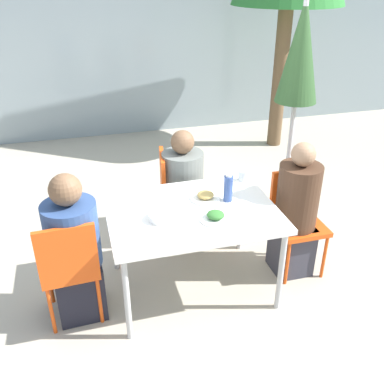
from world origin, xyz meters
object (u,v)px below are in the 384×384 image
(chair_far, at_px, (174,189))
(closed_umbrella, at_px, (299,62))
(chair_left, at_px, (69,264))
(person_left, at_px, (75,253))
(bottle, at_px, (228,188))
(drinking_cup, at_px, (243,176))
(person_far, at_px, (183,191))
(salad_bowl, at_px, (162,216))
(person_right, at_px, (296,214))
(chair_right, at_px, (296,214))

(chair_far, relative_size, closed_umbrella, 0.40)
(chair_left, bearing_deg, person_left, 58.01)
(closed_umbrella, bearing_deg, bottle, -142.40)
(bottle, bearing_deg, chair_left, -171.41)
(bottle, bearing_deg, drinking_cup, 51.49)
(closed_umbrella, height_order, bottle, closed_umbrella)
(chair_left, xyz_separation_m, closed_umbrella, (2.10, 0.85, 1.12))
(person_far, height_order, salad_bowl, person_far)
(chair_far, height_order, bottle, bottle)
(closed_umbrella, height_order, salad_bowl, closed_umbrella)
(bottle, bearing_deg, person_far, 106.31)
(person_left, bearing_deg, bottle, 2.20)
(salad_bowl, bearing_deg, chair_left, -176.08)
(person_right, height_order, person_far, person_right)
(person_left, height_order, chair_right, person_left)
(chair_left, distance_m, person_right, 1.82)
(bottle, distance_m, salad_bowl, 0.58)
(chair_far, height_order, salad_bowl, chair_far)
(chair_right, xyz_separation_m, closed_umbrella, (0.23, 0.65, 1.12))
(chair_far, relative_size, drinking_cup, 9.98)
(chair_right, relative_size, salad_bowl, 4.52)
(person_left, bearing_deg, salad_bowl, -6.00)
(drinking_cup, bearing_deg, chair_far, 140.57)
(person_right, distance_m, drinking_cup, 0.55)
(chair_left, xyz_separation_m, person_right, (1.82, 0.12, 0.04))
(chair_left, height_order, person_right, person_right)
(person_left, distance_m, chair_far, 1.25)
(chair_right, distance_m, salad_bowl, 1.22)
(person_far, relative_size, bottle, 4.85)
(drinking_cup, relative_size, salad_bowl, 0.45)
(bottle, bearing_deg, person_right, -6.45)
(closed_umbrella, distance_m, salad_bowl, 1.84)
(chair_far, height_order, closed_umbrella, closed_umbrella)
(chair_right, height_order, chair_far, same)
(person_far, distance_m, closed_umbrella, 1.54)
(chair_left, height_order, salad_bowl, chair_left)
(person_left, bearing_deg, person_far, 34.72)
(chair_left, height_order, closed_umbrella, closed_umbrella)
(chair_far, bearing_deg, chair_left, -37.98)
(closed_umbrella, bearing_deg, chair_far, 176.67)
(chair_right, distance_m, bottle, 0.71)
(person_left, relative_size, person_far, 1.05)
(closed_umbrella, relative_size, salad_bowl, 11.29)
(salad_bowl, bearing_deg, person_right, 3.78)
(chair_far, bearing_deg, drinking_cup, 59.46)
(person_far, height_order, bottle, person_far)
(chair_left, xyz_separation_m, salad_bowl, (0.69, 0.05, 0.25))
(bottle, bearing_deg, salad_bowl, -165.79)
(person_left, bearing_deg, closed_umbrella, 17.63)
(person_left, relative_size, chair_right, 1.33)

